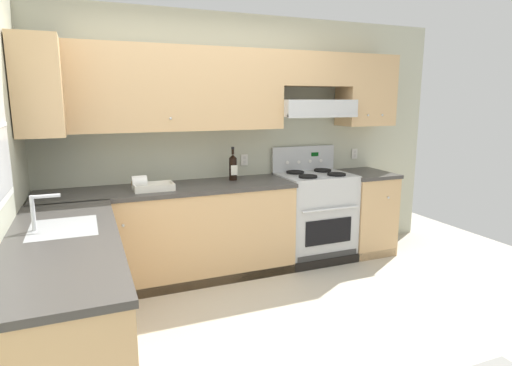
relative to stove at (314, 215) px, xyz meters
name	(u,v)px	position (x,y,z in m)	size (l,w,h in m)	color
ground_plane	(260,337)	(-1.16, -1.25, -0.48)	(7.04, 7.04, 0.00)	#B2AA99
wall_back	(238,122)	(-0.77, 0.27, 1.00)	(4.68, 0.57, 2.55)	#B7BAA3
counter_back_run	(212,230)	(-1.15, -0.01, -0.03)	(3.60, 0.65, 0.91)	tan
counter_left_run	(69,310)	(-2.41, -1.25, -0.02)	(0.63, 1.91, 1.13)	tan
stove	(314,215)	(0.00, 0.00, 0.00)	(0.76, 0.62, 1.20)	#B7BABC
wine_bottle	(233,167)	(-0.89, 0.10, 0.57)	(0.08, 0.08, 0.34)	black
bowl	(154,188)	(-1.70, -0.09, 0.45)	(0.35, 0.22, 0.06)	white
paper_towel_roll	(139,183)	(-1.82, -0.03, 0.50)	(0.13, 0.13, 0.13)	white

